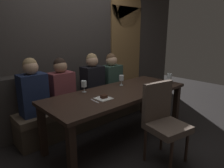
% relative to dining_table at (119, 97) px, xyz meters
% --- Properties ---
extents(ground, '(9.00, 9.00, 0.00)m').
position_rel_dining_table_xyz_m(ground, '(0.00, 0.00, -0.65)').
color(ground, black).
extents(back_wall_tiled, '(6.00, 0.12, 3.00)m').
position_rel_dining_table_xyz_m(back_wall_tiled, '(0.00, 1.22, 0.85)').
color(back_wall_tiled, '#383330').
rests_on(back_wall_tiled, ground).
extents(arched_door, '(0.90, 0.05, 2.55)m').
position_rel_dining_table_xyz_m(arched_door, '(1.35, 1.15, 0.71)').
color(arched_door, olive).
rests_on(arched_door, ground).
extents(dining_table, '(2.20, 0.84, 0.74)m').
position_rel_dining_table_xyz_m(dining_table, '(0.00, 0.00, 0.00)').
color(dining_table, black).
rests_on(dining_table, ground).
extents(banquette_bench, '(2.50, 0.44, 0.45)m').
position_rel_dining_table_xyz_m(banquette_bench, '(0.00, 0.70, -0.42)').
color(banquette_bench, '#40352A').
rests_on(banquette_bench, ground).
extents(chair_near_side, '(0.52, 0.52, 0.98)m').
position_rel_dining_table_xyz_m(chair_near_side, '(0.04, -0.72, -0.09)').
color(chair_near_side, '#302119').
rests_on(chair_near_side, ground).
extents(diner_redhead, '(0.36, 0.24, 0.79)m').
position_rel_dining_table_xyz_m(diner_redhead, '(-0.97, 0.69, 0.17)').
color(diner_redhead, '#192342').
rests_on(diner_redhead, banquette_bench).
extents(diner_bearded, '(0.36, 0.24, 0.75)m').
position_rel_dining_table_xyz_m(diner_bearded, '(-0.53, 0.71, 0.15)').
color(diner_bearded, brown).
rests_on(diner_bearded, banquette_bench).
extents(diner_far_end, '(0.36, 0.24, 0.78)m').
position_rel_dining_table_xyz_m(diner_far_end, '(0.04, 0.69, 0.17)').
color(diner_far_end, black).
rests_on(diner_far_end, banquette_bench).
extents(diner_near_end, '(0.36, 0.24, 0.75)m').
position_rel_dining_table_xyz_m(diner_near_end, '(0.47, 0.68, 0.15)').
color(diner_near_end, '#2D473D').
rests_on(diner_near_end, banquette_bench).
extents(wine_glass_end_left, '(0.08, 0.08, 0.16)m').
position_rel_dining_table_xyz_m(wine_glass_end_left, '(-0.39, 0.32, 0.20)').
color(wine_glass_end_left, silver).
rests_on(wine_glass_end_left, dining_table).
extents(wine_glass_far_right, '(0.08, 0.08, 0.16)m').
position_rel_dining_table_xyz_m(wine_glass_far_right, '(0.94, -0.23, 0.20)').
color(wine_glass_far_right, silver).
rests_on(wine_glass_far_right, dining_table).
extents(wine_glass_far_left, '(0.08, 0.08, 0.16)m').
position_rel_dining_table_xyz_m(wine_glass_far_left, '(0.27, 0.22, 0.20)').
color(wine_glass_far_left, silver).
rests_on(wine_glass_far_left, dining_table).
extents(dessert_plate, '(0.19, 0.19, 0.05)m').
position_rel_dining_table_xyz_m(dessert_plate, '(-0.38, -0.10, 0.10)').
color(dessert_plate, white).
rests_on(dessert_plate, dining_table).
extents(fork_on_table, '(0.03, 0.17, 0.01)m').
position_rel_dining_table_xyz_m(fork_on_table, '(-0.52, -0.10, 0.09)').
color(fork_on_table, silver).
rests_on(fork_on_table, dining_table).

